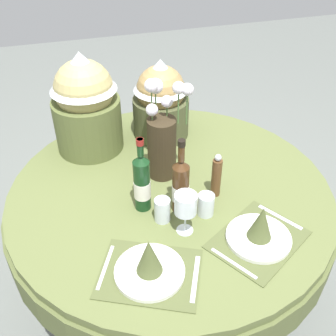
{
  "coord_description": "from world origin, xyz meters",
  "views": [
    {
      "loc": [
        -0.38,
        -1.27,
        1.85
      ],
      "look_at": [
        0.0,
        0.03,
        0.81
      ],
      "focal_mm": 43.38,
      "sensor_mm": 36.0,
      "label": 1
    }
  ],
  "objects_px": {
    "wine_bottle_centre": "(182,185)",
    "gift_tub_back_centre": "(161,97)",
    "place_setting_right": "(260,231)",
    "tumbler_near_right": "(206,205)",
    "flower_vase": "(162,138)",
    "tumbler_mid": "(162,210)",
    "dining_table": "(170,209)",
    "pepper_mill": "(216,176)",
    "wine_bottle_left": "(142,182)",
    "gift_tub_back_left": "(85,100)",
    "wine_glass_left": "(186,205)",
    "place_setting_left": "(149,265)"
  },
  "relations": [
    {
      "from": "wine_glass_left",
      "to": "pepper_mill",
      "type": "xyz_separation_m",
      "value": [
        0.19,
        0.17,
        -0.04
      ]
    },
    {
      "from": "pepper_mill",
      "to": "gift_tub_back_centre",
      "type": "xyz_separation_m",
      "value": [
        -0.09,
        0.52,
        0.11
      ]
    },
    {
      "from": "tumbler_near_right",
      "to": "pepper_mill",
      "type": "xyz_separation_m",
      "value": [
        0.08,
        0.1,
        0.05
      ]
    },
    {
      "from": "flower_vase",
      "to": "gift_tub_back_left",
      "type": "bearing_deg",
      "value": 132.92
    },
    {
      "from": "flower_vase",
      "to": "wine_glass_left",
      "type": "bearing_deg",
      "value": -92.3
    },
    {
      "from": "gift_tub_back_left",
      "to": "wine_glass_left",
      "type": "bearing_deg",
      "value": -68.6
    },
    {
      "from": "place_setting_left",
      "to": "gift_tub_back_left",
      "type": "xyz_separation_m",
      "value": [
        -0.08,
        0.83,
        0.21
      ]
    },
    {
      "from": "wine_bottle_left",
      "to": "tumbler_near_right",
      "type": "xyz_separation_m",
      "value": [
        0.23,
        -0.11,
        -0.08
      ]
    },
    {
      "from": "place_setting_left",
      "to": "gift_tub_back_left",
      "type": "distance_m",
      "value": 0.86
    },
    {
      "from": "wine_glass_left",
      "to": "place_setting_right",
      "type": "bearing_deg",
      "value": -26.22
    },
    {
      "from": "flower_vase",
      "to": "tumbler_near_right",
      "type": "xyz_separation_m",
      "value": [
        0.09,
        -0.3,
        -0.14
      ]
    },
    {
      "from": "place_setting_right",
      "to": "wine_bottle_left",
      "type": "height_order",
      "value": "wine_bottle_left"
    },
    {
      "from": "wine_bottle_left",
      "to": "gift_tub_back_centre",
      "type": "height_order",
      "value": "gift_tub_back_centre"
    },
    {
      "from": "wine_bottle_left",
      "to": "wine_bottle_centre",
      "type": "distance_m",
      "value": 0.15
    },
    {
      "from": "tumbler_mid",
      "to": "pepper_mill",
      "type": "height_order",
      "value": "pepper_mill"
    },
    {
      "from": "place_setting_right",
      "to": "wine_glass_left",
      "type": "distance_m",
      "value": 0.29
    },
    {
      "from": "flower_vase",
      "to": "tumbler_mid",
      "type": "relative_size",
      "value": 4.56
    },
    {
      "from": "tumbler_mid",
      "to": "dining_table",
      "type": "bearing_deg",
      "value": 64.49
    },
    {
      "from": "dining_table",
      "to": "place_setting_right",
      "type": "height_order",
      "value": "place_setting_right"
    },
    {
      "from": "place_setting_left",
      "to": "tumbler_near_right",
      "type": "height_order",
      "value": "place_setting_left"
    },
    {
      "from": "tumbler_near_right",
      "to": "tumbler_mid",
      "type": "relative_size",
      "value": 0.93
    },
    {
      "from": "dining_table",
      "to": "tumbler_near_right",
      "type": "bearing_deg",
      "value": -65.25
    },
    {
      "from": "flower_vase",
      "to": "pepper_mill",
      "type": "xyz_separation_m",
      "value": [
        0.17,
        -0.21,
        -0.09
      ]
    },
    {
      "from": "tumbler_near_right",
      "to": "place_setting_right",
      "type": "bearing_deg",
      "value": -53.63
    },
    {
      "from": "tumbler_mid",
      "to": "tumbler_near_right",
      "type": "bearing_deg",
      "value": -4.97
    },
    {
      "from": "flower_vase",
      "to": "gift_tub_back_centre",
      "type": "distance_m",
      "value": 0.32
    },
    {
      "from": "dining_table",
      "to": "wine_bottle_left",
      "type": "height_order",
      "value": "wine_bottle_left"
    },
    {
      "from": "wine_glass_left",
      "to": "tumbler_mid",
      "type": "height_order",
      "value": "wine_glass_left"
    },
    {
      "from": "tumbler_mid",
      "to": "gift_tub_back_centre",
      "type": "distance_m",
      "value": 0.64
    },
    {
      "from": "flower_vase",
      "to": "tumbler_mid",
      "type": "height_order",
      "value": "flower_vase"
    },
    {
      "from": "tumbler_near_right",
      "to": "gift_tub_back_centre",
      "type": "distance_m",
      "value": 0.64
    },
    {
      "from": "flower_vase",
      "to": "gift_tub_back_left",
      "type": "height_order",
      "value": "gift_tub_back_left"
    },
    {
      "from": "dining_table",
      "to": "flower_vase",
      "type": "xyz_separation_m",
      "value": [
        -0.0,
        0.11,
        0.31
      ]
    },
    {
      "from": "place_setting_right",
      "to": "tumbler_near_right",
      "type": "distance_m",
      "value": 0.23
    },
    {
      "from": "flower_vase",
      "to": "tumbler_near_right",
      "type": "distance_m",
      "value": 0.35
    },
    {
      "from": "gift_tub_back_left",
      "to": "gift_tub_back_centre",
      "type": "distance_m",
      "value": 0.36
    },
    {
      "from": "place_setting_left",
      "to": "flower_vase",
      "type": "bearing_deg",
      "value": 70.06
    },
    {
      "from": "wine_bottle_centre",
      "to": "tumbler_near_right",
      "type": "height_order",
      "value": "wine_bottle_centre"
    },
    {
      "from": "place_setting_left",
      "to": "wine_bottle_left",
      "type": "xyz_separation_m",
      "value": [
        0.06,
        0.33,
        0.08
      ]
    },
    {
      "from": "gift_tub_back_left",
      "to": "gift_tub_back_centre",
      "type": "relative_size",
      "value": 1.2
    },
    {
      "from": "pepper_mill",
      "to": "gift_tub_back_centre",
      "type": "bearing_deg",
      "value": 99.9
    },
    {
      "from": "flower_vase",
      "to": "wine_bottle_left",
      "type": "relative_size",
      "value": 1.4
    },
    {
      "from": "wine_bottle_centre",
      "to": "gift_tub_back_left",
      "type": "height_order",
      "value": "gift_tub_back_left"
    },
    {
      "from": "wine_bottle_left",
      "to": "wine_glass_left",
      "type": "relative_size",
      "value": 1.85
    },
    {
      "from": "pepper_mill",
      "to": "gift_tub_back_centre",
      "type": "height_order",
      "value": "gift_tub_back_centre"
    },
    {
      "from": "wine_bottle_centre",
      "to": "gift_tub_back_centre",
      "type": "relative_size",
      "value": 0.83
    },
    {
      "from": "wine_glass_left",
      "to": "tumbler_mid",
      "type": "distance_m",
      "value": 0.13
    },
    {
      "from": "tumbler_mid",
      "to": "gift_tub_back_left",
      "type": "height_order",
      "value": "gift_tub_back_left"
    },
    {
      "from": "pepper_mill",
      "to": "gift_tub_back_left",
      "type": "height_order",
      "value": "gift_tub_back_left"
    },
    {
      "from": "place_setting_right",
      "to": "flower_vase",
      "type": "xyz_separation_m",
      "value": [
        -0.23,
        0.49,
        0.14
      ]
    }
  ]
}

